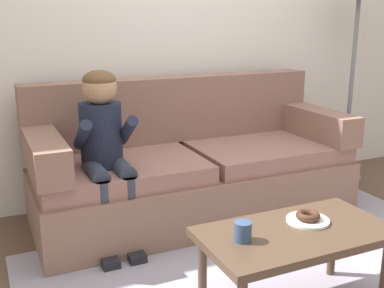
{
  "coord_description": "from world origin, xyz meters",
  "views": [
    {
      "loc": [
        -1.43,
        -2.11,
        1.41
      ],
      "look_at": [
        -0.26,
        0.45,
        0.65
      ],
      "focal_mm": 44.23,
      "sensor_mm": 36.0,
      "label": 1
    }
  ],
  "objects_px": {
    "toy_controller": "(315,238)",
    "person_child": "(105,142)",
    "mug": "(243,231)",
    "couch": "(191,168)",
    "coffee_table": "(296,240)",
    "donut": "(308,216)"
  },
  "relations": [
    {
      "from": "person_child",
      "to": "mug",
      "type": "height_order",
      "value": "person_child"
    },
    {
      "from": "coffee_table",
      "to": "mug",
      "type": "relative_size",
      "value": 10.21
    },
    {
      "from": "donut",
      "to": "mug",
      "type": "height_order",
      "value": "mug"
    },
    {
      "from": "couch",
      "to": "coffee_table",
      "type": "relative_size",
      "value": 2.43
    },
    {
      "from": "couch",
      "to": "mug",
      "type": "relative_size",
      "value": 24.85
    },
    {
      "from": "couch",
      "to": "mug",
      "type": "bearing_deg",
      "value": -104.53
    },
    {
      "from": "couch",
      "to": "toy_controller",
      "type": "xyz_separation_m",
      "value": [
        0.54,
        -0.76,
        -0.32
      ]
    },
    {
      "from": "person_child",
      "to": "donut",
      "type": "xyz_separation_m",
      "value": [
        0.73,
        -1.04,
        -0.2
      ]
    },
    {
      "from": "mug",
      "to": "toy_controller",
      "type": "bearing_deg",
      "value": 31.75
    },
    {
      "from": "couch",
      "to": "donut",
      "type": "bearing_deg",
      "value": -87.33
    },
    {
      "from": "toy_controller",
      "to": "person_child",
      "type": "bearing_deg",
      "value": 158.35
    },
    {
      "from": "coffee_table",
      "to": "couch",
      "type": "bearing_deg",
      "value": 87.8
    },
    {
      "from": "coffee_table",
      "to": "person_child",
      "type": "height_order",
      "value": "person_child"
    },
    {
      "from": "person_child",
      "to": "donut",
      "type": "bearing_deg",
      "value": -54.79
    },
    {
      "from": "donut",
      "to": "mug",
      "type": "distance_m",
      "value": 0.4
    },
    {
      "from": "coffee_table",
      "to": "donut",
      "type": "bearing_deg",
      "value": 27.09
    },
    {
      "from": "couch",
      "to": "person_child",
      "type": "height_order",
      "value": "person_child"
    },
    {
      "from": "couch",
      "to": "coffee_table",
      "type": "height_order",
      "value": "couch"
    },
    {
      "from": "mug",
      "to": "toy_controller",
      "type": "relative_size",
      "value": 0.4
    },
    {
      "from": "person_child",
      "to": "mug",
      "type": "relative_size",
      "value": 12.24
    },
    {
      "from": "mug",
      "to": "toy_controller",
      "type": "height_order",
      "value": "mug"
    },
    {
      "from": "couch",
      "to": "donut",
      "type": "distance_m",
      "value": 1.26
    }
  ]
}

